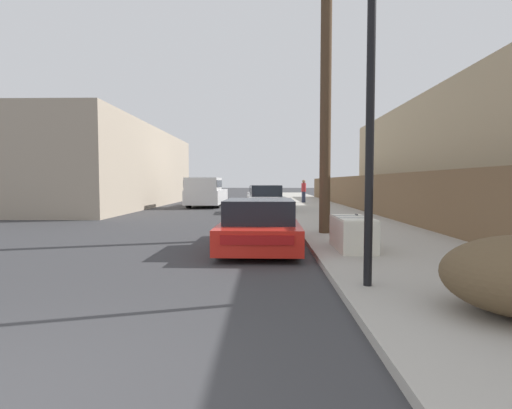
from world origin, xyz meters
name	(u,v)px	position (x,y,z in m)	size (l,w,h in m)	color
sidewalk_curb	(314,206)	(5.30, 23.50, 0.06)	(4.20, 63.00, 0.12)	#ADA89E
discarded_fridge	(352,233)	(4.08, 6.51, 0.48)	(0.75, 1.68, 0.74)	silver
parked_sports_car_red	(260,226)	(2.02, 7.36, 0.55)	(1.88, 4.41, 1.20)	red
car_parked_mid	(265,200)	(2.15, 18.89, 0.67)	(2.10, 4.49, 1.44)	silver
car_parked_far	(259,195)	(1.71, 28.99, 0.61)	(2.10, 4.70, 1.28)	silver
pickup_truck	(206,192)	(-1.66, 23.33, 0.94)	(2.17, 5.49, 1.88)	silver
utility_pole	(326,92)	(3.90, 9.40, 4.21)	(1.80, 0.32, 7.99)	#4C3826
street_lamp	(370,106)	(3.63, 3.40, 2.67)	(0.26, 0.26, 4.36)	black
wooden_fence	(361,193)	(7.25, 18.96, 1.04)	(0.08, 39.80, 1.83)	brown
building_left_block	(108,168)	(-8.31, 24.16, 2.55)	(7.00, 19.75, 5.11)	tan
pedestrian	(304,191)	(4.99, 27.05, 0.97)	(0.34, 0.34, 1.66)	#282D42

